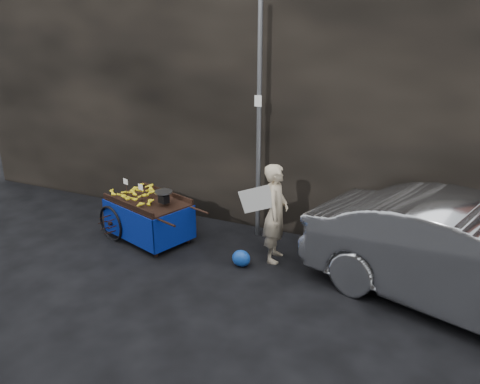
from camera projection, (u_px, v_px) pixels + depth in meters
The scene contains 7 objects.
ground at pixel (209, 262), 7.44m from camera, with size 80.00×80.00×0.00m, color black.
building_wall at pixel (291, 86), 8.67m from camera, with size 13.50×2.00×5.00m.
street_pole at pixel (259, 124), 7.76m from camera, with size 0.12×0.10×4.00m.
banana_cart at pixel (146, 204), 8.07m from camera, with size 2.11×1.41×1.05m.
vendor at pixel (276, 213), 7.29m from camera, with size 0.75×0.63×1.59m.
plastic_bag at pixel (241, 258), 7.29m from camera, with size 0.29×0.24×0.27m, color blue.
parked_car at pixel (473, 262), 5.97m from camera, with size 1.52×4.36×1.44m, color silver.
Camera 1 is at (3.24, -5.81, 3.57)m, focal length 35.00 mm.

